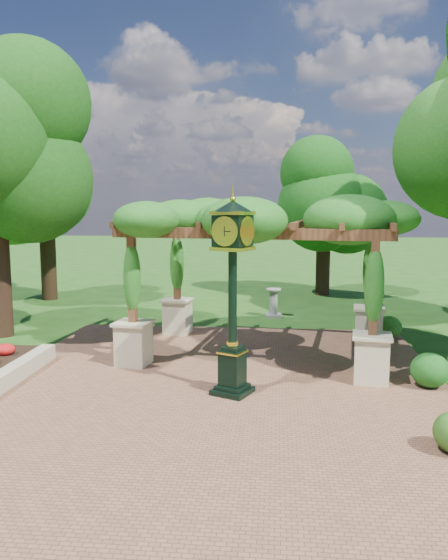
{
  "coord_description": "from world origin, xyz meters",
  "views": [
    {
      "loc": [
        1.23,
        -10.21,
        3.94
      ],
      "look_at": [
        0.0,
        2.5,
        2.2
      ],
      "focal_mm": 35.0,
      "sensor_mm": 36.0,
      "label": 1
    }
  ],
  "objects": [
    {
      "name": "ground",
      "position": [
        0.0,
        0.0,
        0.0
      ],
      "size": [
        120.0,
        120.0,
        0.0
      ],
      "primitive_type": "plane",
      "color": "#1E4714",
      "rests_on": "ground"
    },
    {
      "name": "brick_plaza",
      "position": [
        0.0,
        1.0,
        0.02
      ],
      "size": [
        10.0,
        12.0,
        0.04
      ],
      "primitive_type": "cube",
      "color": "brown",
      "rests_on": "ground"
    },
    {
      "name": "border_wall",
      "position": [
        -4.6,
        0.5,
        0.2
      ],
      "size": [
        0.35,
        5.0,
        0.4
      ],
      "primitive_type": "cube",
      "color": "#C6B793",
      "rests_on": "ground"
    },
    {
      "name": "pedestal_clock",
      "position": [
        0.34,
        0.76,
        2.45
      ],
      "size": [
        1.07,
        1.07,
        4.09
      ],
      "rotation": [
        0.0,
        0.0,
        -0.42
      ],
      "color": "black",
      "rests_on": "brick_plaza"
    },
    {
      "name": "pergola",
      "position": [
        0.79,
        3.92,
        3.4
      ],
      "size": [
        7.1,
        5.01,
        4.14
      ],
      "rotation": [
        0.0,
        0.0,
        -0.14
      ],
      "color": "beige",
      "rests_on": "brick_plaza"
    },
    {
      "name": "sundial",
      "position": [
        1.15,
        9.02,
        0.45
      ],
      "size": [
        0.61,
        0.61,
        1.02
      ],
      "rotation": [
        0.0,
        0.0,
        0.09
      ],
      "color": "gray",
      "rests_on": "ground"
    },
    {
      "name": "shrub_mid",
      "position": [
        4.57,
        1.59,
        0.41
      ],
      "size": [
        1.08,
        1.08,
        0.75
      ],
      "primitive_type": "ellipsoid",
      "rotation": [
        0.0,
        0.0,
        0.37
      ],
      "color": "#185217",
      "rests_on": "brick_plaza"
    },
    {
      "name": "shrub_back",
      "position": [
        4.6,
        6.05,
        0.37
      ],
      "size": [
        0.94,
        0.94,
        0.66
      ],
      "primitive_type": "ellipsoid",
      "rotation": [
        0.0,
        0.0,
        0.37
      ],
      "color": "#255619",
      "rests_on": "brick_plaza"
    },
    {
      "name": "tree_west_far",
      "position": [
        -8.33,
        11.8,
        5.13
      ],
      "size": [
        4.1,
        4.1,
        7.47
      ],
      "color": "black",
      "rests_on": "ground"
    },
    {
      "name": "tree_north",
      "position": [
        3.28,
        14.15,
        4.39
      ],
      "size": [
        3.78,
        3.78,
        6.4
      ],
      "color": "black",
      "rests_on": "ground"
    }
  ]
}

